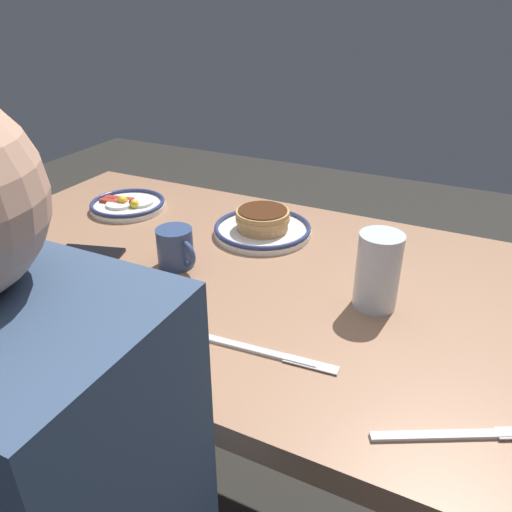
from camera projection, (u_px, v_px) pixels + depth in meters
name	position (u px, v px, depth m)	size (l,w,h in m)	color
ground_plane	(252.00, 501.00, 1.41)	(6.00, 6.00, 0.00)	#2E2C27
dining_table	(251.00, 304.00, 1.10)	(1.46, 0.80, 0.75)	#9D7153
plate_near_main	(128.00, 205.00, 1.36)	(0.20, 0.20, 0.04)	white
plate_center_pancakes	(263.00, 226.00, 1.21)	(0.24, 0.24, 0.06)	white
coffee_mug	(176.00, 247.00, 1.06)	(0.11, 0.08, 0.09)	#334772
drinking_glass	(377.00, 275.00, 0.92)	(0.08, 0.08, 0.15)	silver
cell_phone	(90.00, 254.00, 1.12)	(0.14, 0.07, 0.01)	black
fork_near	(446.00, 435.00, 0.66)	(0.19, 0.11, 0.01)	silver
fork_far	(15.00, 258.00, 1.11)	(0.20, 0.08, 0.01)	silver
butter_knife	(270.00, 354.00, 0.81)	(0.23, 0.03, 0.01)	silver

